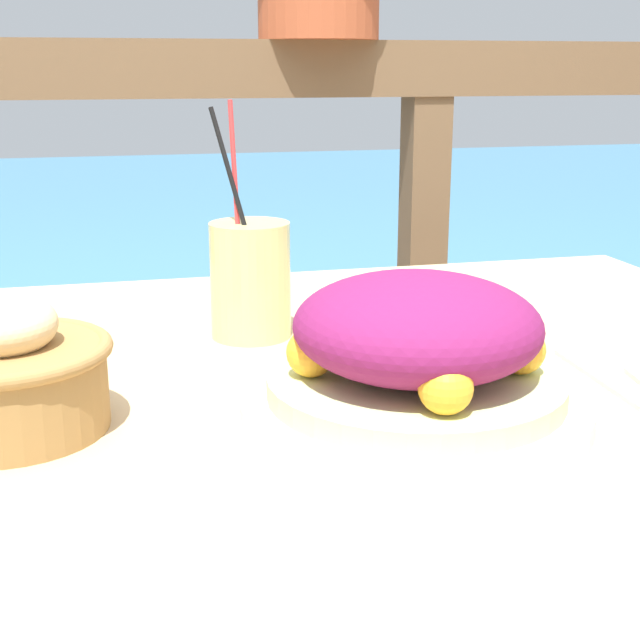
{
  "coord_description": "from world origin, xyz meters",
  "views": [
    {
      "loc": [
        -0.1,
        -0.75,
        1.04
      ],
      "look_at": [
        0.08,
        -0.01,
        0.82
      ],
      "focal_mm": 50.0,
      "sensor_mm": 36.0,
      "label": 1
    }
  ],
  "objects": [
    {
      "name": "fork",
      "position": [
        0.33,
        -0.08,
        0.77
      ],
      "size": [
        0.02,
        0.18,
        0.0
      ],
      "color": "silver",
      "rests_on": "patio_table"
    },
    {
      "name": "salad_plate",
      "position": [
        0.14,
        -0.11,
        0.82
      ],
      "size": [
        0.28,
        0.28,
        0.12
      ],
      "color": "silver",
      "rests_on": "patio_table"
    },
    {
      "name": "railing_fence",
      "position": [
        0.0,
        0.73,
        0.77
      ],
      "size": [
        2.8,
        0.08,
        1.08
      ],
      "color": "brown",
      "rests_on": "ground_plane"
    },
    {
      "name": "sea_backdrop",
      "position": [
        0.0,
        3.23,
        0.24
      ],
      "size": [
        12.0,
        4.0,
        0.48
      ],
      "color": "teal",
      "rests_on": "ground_plane"
    },
    {
      "name": "drink_glass",
      "position": [
        0.05,
        0.15,
        0.83
      ],
      "size": [
        0.08,
        0.08,
        0.25
      ],
      "color": "#DBCC7F",
      "rests_on": "patio_table"
    },
    {
      "name": "bread_basket",
      "position": [
        -0.18,
        -0.06,
        0.81
      ],
      "size": [
        0.17,
        0.17,
        0.11
      ],
      "color": "olive",
      "rests_on": "patio_table"
    },
    {
      "name": "patio_table",
      "position": [
        0.0,
        0.0,
        0.67
      ],
      "size": [
        1.28,
        0.88,
        0.76
      ],
      "color": "tan",
      "rests_on": "ground_plane"
    }
  ]
}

